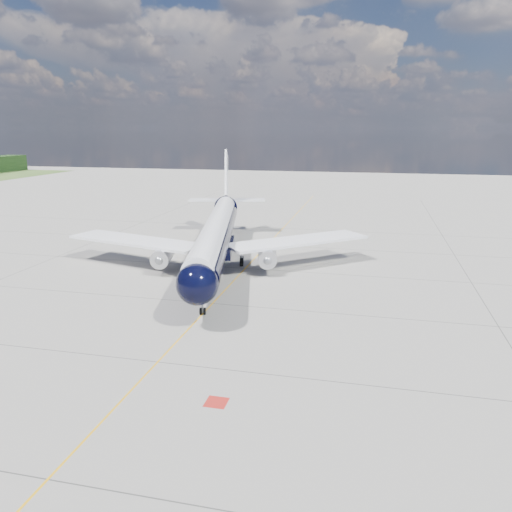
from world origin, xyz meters
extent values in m
plane|color=gray|center=(0.00, 30.00, 0.00)|extent=(320.00, 320.00, 0.00)
cube|color=orange|center=(0.00, 25.00, 0.00)|extent=(0.16, 160.00, 0.01)
cube|color=maroon|center=(6.80, -10.00, 0.00)|extent=(1.60, 1.60, 0.01)
cylinder|color=black|center=(-3.99, 24.12, 4.61)|extent=(13.41, 41.62, 4.17)
sphere|color=black|center=(0.93, 2.71, 4.61)|extent=(5.00, 5.00, 4.17)
cone|color=black|center=(-9.77, 49.28, 5.27)|extent=(5.79, 8.43, 4.17)
cylinder|color=white|center=(-3.99, 24.12, 5.66)|extent=(13.01, 43.56, 3.26)
cube|color=black|center=(0.98, 2.49, 5.22)|extent=(2.86, 1.88, 0.60)
cube|color=white|center=(-15.60, 23.14, 3.63)|extent=(21.80, 10.79, 0.35)
cube|color=white|center=(6.89, 28.31, 3.63)|extent=(19.54, 17.97, 0.35)
cube|color=black|center=(-3.99, 24.12, 3.08)|extent=(6.96, 11.74, 1.10)
cylinder|color=silver|center=(-10.46, 20.38, 2.36)|extent=(3.53, 5.48, 2.46)
cylinder|color=silver|center=(3.46, 23.58, 2.36)|extent=(3.53, 5.48, 2.46)
sphere|color=gray|center=(-9.94, 18.13, 2.36)|extent=(1.45, 1.45, 1.21)
sphere|color=gray|center=(3.98, 21.33, 2.36)|extent=(1.45, 1.45, 1.21)
cube|color=white|center=(-10.51, 20.60, 3.19)|extent=(1.02, 3.48, 1.21)
cube|color=white|center=(3.41, 23.79, 3.19)|extent=(1.02, 3.48, 1.21)
cube|color=white|center=(-9.64, 48.75, 10.88)|extent=(1.90, 6.87, 9.37)
cube|color=white|center=(-9.77, 49.28, 6.15)|extent=(14.71, 6.62, 0.24)
cylinder|color=gray|center=(0.07, 6.45, 1.37)|extent=(0.24, 0.24, 2.31)
cylinder|color=black|center=(-0.15, 6.40, 0.38)|extent=(0.36, 0.79, 0.77)
cylinder|color=black|center=(0.28, 6.50, 0.38)|extent=(0.36, 0.79, 0.77)
cylinder|color=gray|center=(-7.78, 24.94, 1.48)|extent=(0.34, 0.34, 2.09)
cylinder|color=gray|center=(-0.93, 26.51, 1.48)|extent=(0.34, 0.34, 2.09)
cylinder|color=black|center=(-7.65, 24.35, 0.60)|extent=(0.75, 1.29, 1.21)
cylinder|color=black|center=(-7.92, 25.53, 0.60)|extent=(0.75, 1.29, 1.21)
cylinder|color=black|center=(-0.80, 25.92, 0.60)|extent=(0.75, 1.29, 1.21)
cylinder|color=black|center=(-1.07, 27.10, 0.60)|extent=(0.75, 1.29, 1.21)
camera|label=1|loc=(16.95, -40.79, 19.21)|focal=35.00mm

